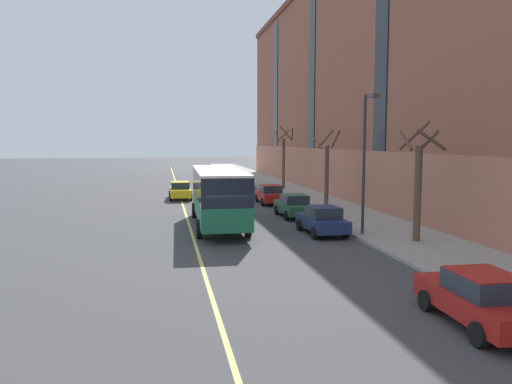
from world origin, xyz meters
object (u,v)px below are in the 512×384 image
(parked_car_red_3, at_px, (480,299))
(street_lamp, at_px, (366,150))
(parked_car_navy_1, at_px, (322,220))
(street_tree_far_uptown, at_px, (326,168))
(city_bus, at_px, (218,193))
(taxi_cab, at_px, (180,190))
(parked_car_green_2, at_px, (294,206))
(fire_hydrant, at_px, (301,202))
(parked_car_green_0, at_px, (242,180))
(street_tree_mid_block, at_px, (418,181))
(parked_car_red_4, at_px, (270,194))
(street_tree_far_downtown, at_px, (284,157))

(parked_car_red_3, bearing_deg, street_lamp, 81.33)
(parked_car_navy_1, relative_size, street_tree_far_uptown, 0.72)
(city_bus, height_order, street_lamp, street_lamp)
(city_bus, relative_size, taxi_cab, 2.41)
(parked_car_navy_1, height_order, street_tree_far_uptown, street_tree_far_uptown)
(parked_car_green_2, height_order, fire_hydrant, parked_car_green_2)
(city_bus, xyz_separation_m, parked_car_green_0, (5.46, 25.78, -1.23))
(fire_hydrant, bearing_deg, parked_car_green_0, 95.29)
(parked_car_navy_1, height_order, street_tree_mid_block, street_tree_mid_block)
(parked_car_navy_1, xyz_separation_m, parked_car_red_3, (-0.02, -13.95, -0.00))
(parked_car_red_3, height_order, taxi_cab, same)
(parked_car_red_3, relative_size, parked_car_red_4, 0.97)
(city_bus, bearing_deg, parked_car_green_2, 28.46)
(parked_car_red_4, bearing_deg, street_tree_mid_block, -77.21)
(parked_car_green_0, relative_size, parked_car_green_2, 1.03)
(taxi_cab, bearing_deg, parked_car_green_2, -58.95)
(parked_car_green_0, distance_m, parked_car_red_3, 43.09)
(street_tree_far_downtown, bearing_deg, street_tree_mid_block, -90.04)
(parked_car_red_3, bearing_deg, fire_hydrant, 85.73)
(street_tree_far_downtown, height_order, fire_hydrant, street_tree_far_downtown)
(parked_car_green_2, xyz_separation_m, fire_hydrant, (1.75, 4.30, -0.29))
(parked_car_red_3, xyz_separation_m, parked_car_red_4, (0.02, 27.53, 0.00))
(taxi_cab, height_order, street_tree_far_downtown, street_tree_far_downtown)
(street_tree_far_uptown, bearing_deg, parked_car_green_2, -130.34)
(parked_car_navy_1, relative_size, street_lamp, 0.58)
(parked_car_green_0, bearing_deg, parked_car_green_2, -90.09)
(parked_car_red_4, relative_size, street_tree_mid_block, 0.76)
(taxi_cab, xyz_separation_m, street_lamp, (9.03, -19.51, 3.85))
(street_lamp, bearing_deg, taxi_cab, 114.85)
(street_tree_mid_block, bearing_deg, taxi_cab, 116.95)
(taxi_cab, xyz_separation_m, street_tree_far_uptown, (10.94, -7.51, 2.22))
(parked_car_red_3, xyz_separation_m, street_tree_far_downtown, (3.87, 38.63, 2.65))
(parked_car_green_2, relative_size, street_tree_mid_block, 0.74)
(parked_car_green_0, bearing_deg, street_tree_far_uptown, -78.58)
(parked_car_navy_1, bearing_deg, taxi_cab, 111.33)
(city_bus, bearing_deg, parked_car_navy_1, -32.07)
(taxi_cab, distance_m, street_tree_far_uptown, 13.45)
(parked_car_green_2, bearing_deg, parked_car_red_4, 90.49)
(parked_car_navy_1, distance_m, taxi_cab, 19.57)
(city_bus, height_order, parked_car_green_0, city_bus)
(parked_car_red_3, relative_size, fire_hydrant, 6.13)
(parked_car_green_2, distance_m, parked_car_red_3, 20.25)
(parked_car_red_3, xyz_separation_m, street_tree_far_uptown, (3.84, 24.67, 2.22))
(street_tree_mid_block, xyz_separation_m, street_tree_far_uptown, (-0.02, 14.04, -0.15))
(parked_car_red_4, xyz_separation_m, street_tree_far_uptown, (3.82, -2.85, 2.22))
(city_bus, xyz_separation_m, parked_car_red_4, (5.36, 10.22, -1.23))
(parked_car_red_3, relative_size, taxi_cab, 0.95)
(street_lamp, bearing_deg, parked_car_red_4, 97.34)
(parked_car_navy_1, xyz_separation_m, street_tree_mid_block, (3.84, -3.32, 2.37))
(street_tree_mid_block, bearing_deg, parked_car_red_4, 102.79)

